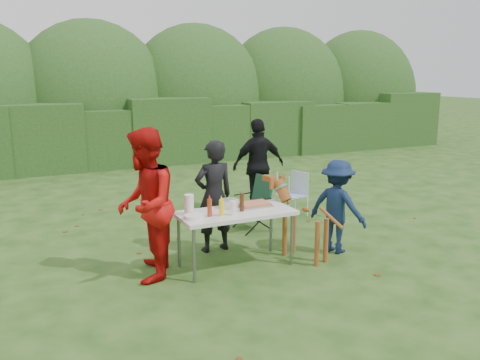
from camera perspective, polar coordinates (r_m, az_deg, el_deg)
name	(u,v)px	position (r m, az deg, el deg)	size (l,w,h in m)	color
ground	(229,267)	(6.70, -1.27, -9.79)	(80.00, 80.00, 0.00)	#1E4211
hedge_row	(105,135)	(14.01, -14.92, 4.90)	(22.00, 1.40, 1.70)	#23471C
shrub_backdrop	(93,103)	(15.51, -16.20, 8.27)	(20.00, 2.60, 3.20)	#3D6628
folding_table	(236,215)	(6.54, -0.50, -3.98)	(1.50, 0.70, 0.74)	silver
person_cook	(214,196)	(7.10, -2.96, -1.83)	(0.58, 0.38, 1.58)	black
person_red_jacket	(145,205)	(6.20, -10.58, -2.76)	(0.90, 0.70, 1.86)	#B60C0A
person_black_puffy	(258,165)	(9.18, 2.09, 1.67)	(0.99, 0.41, 1.68)	black
child	(337,206)	(7.21, 10.87, -2.93)	(0.85, 0.49, 1.31)	#0F1F42
dog	(305,222)	(6.90, 7.35, -4.66)	(1.10, 0.44, 1.05)	brown
camping_chair	(253,203)	(8.14, 1.42, -2.62)	(0.54, 0.54, 0.87)	#193F2B
lawn_chair	(292,193)	(9.04, 5.87, -1.51)	(0.45, 0.45, 0.77)	#3B76BA
food_tray	(254,206)	(6.75, 1.57, -2.91)	(0.45, 0.30, 0.02)	#B7B7BA
focaccia_bread	(254,204)	(6.75, 1.57, -2.68)	(0.40, 0.26, 0.04)	#C5754D
mustard_bottle	(221,208)	(6.31, -2.10, -3.15)	(0.06, 0.06, 0.20)	yellow
ketchup_bottle	(210,208)	(6.28, -3.43, -3.13)	(0.06, 0.06, 0.22)	#A43517
beer_bottle	(242,202)	(6.50, 0.20, -2.49)	(0.06, 0.06, 0.24)	#47230F
paper_towel_roll	(189,205)	(6.37, -5.75, -2.78)	(0.12, 0.12, 0.26)	white
cup_stack	(233,208)	(6.33, -0.79, -3.17)	(0.08, 0.08, 0.18)	white
pasta_bowl	(229,204)	(6.71, -1.23, -2.66)	(0.26, 0.26, 0.10)	silver
plate_stack	(194,217)	(6.22, -5.20, -4.14)	(0.24, 0.24, 0.05)	white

